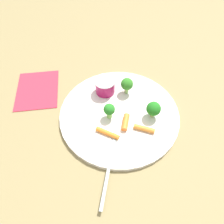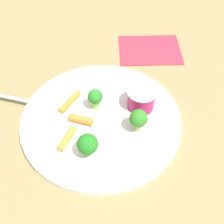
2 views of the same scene
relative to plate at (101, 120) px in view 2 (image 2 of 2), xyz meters
name	(u,v)px [view 2 (image 2 of 2)]	position (x,y,z in m)	size (l,w,h in m)	color
ground_plane	(101,122)	(0.00, 0.00, -0.01)	(2.40, 2.40, 0.00)	olive
plate	(101,120)	(0.00, 0.00, 0.00)	(0.30, 0.30, 0.01)	silver
sauce_cup	(141,99)	(0.06, 0.06, 0.03)	(0.06, 0.06, 0.04)	#98124A
broccoli_floret_0	(95,98)	(-0.02, 0.02, 0.03)	(0.03, 0.03, 0.04)	#7FC65C
broccoli_floret_1	(88,144)	(0.01, -0.08, 0.04)	(0.04, 0.04, 0.05)	#8FB060
broccoli_floret_2	(139,117)	(0.07, 0.00, 0.04)	(0.03, 0.03, 0.05)	#8FB667
carrot_stick_0	(70,102)	(-0.07, 0.01, 0.01)	(0.01, 0.01, 0.06)	orange
carrot_stick_1	(81,120)	(-0.03, -0.02, 0.01)	(0.01, 0.01, 0.05)	orange
carrot_stick_2	(67,139)	(-0.03, -0.07, 0.01)	(0.01, 0.01, 0.05)	orange
fork	(31,102)	(-0.14, -0.02, 0.01)	(0.18, 0.03, 0.00)	#ACBABA
napkin	(150,49)	(0.02, 0.25, 0.00)	(0.15, 0.12, 0.00)	#BC2A3E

